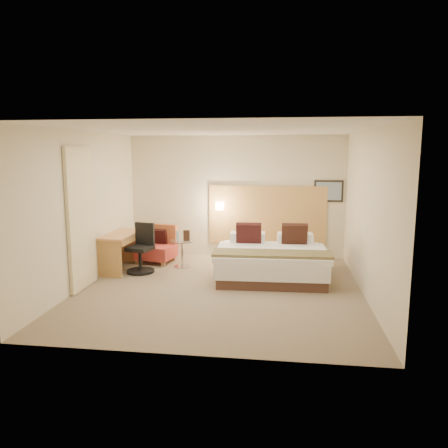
# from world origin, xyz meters

# --- Properties ---
(floor) EXTENTS (4.80, 5.00, 0.02)m
(floor) POSITION_xyz_m (0.00, 0.00, -0.01)
(floor) COLOR #776650
(floor) RESTS_ON ground
(ceiling) EXTENTS (4.80, 5.00, 0.02)m
(ceiling) POSITION_xyz_m (0.00, 0.00, 2.71)
(ceiling) COLOR silver
(ceiling) RESTS_ON floor
(wall_back) EXTENTS (4.80, 0.02, 2.70)m
(wall_back) POSITION_xyz_m (0.00, 2.51, 1.35)
(wall_back) COLOR beige
(wall_back) RESTS_ON floor
(wall_front) EXTENTS (4.80, 0.02, 2.70)m
(wall_front) POSITION_xyz_m (0.00, -2.51, 1.35)
(wall_front) COLOR beige
(wall_front) RESTS_ON floor
(wall_left) EXTENTS (0.02, 5.00, 2.70)m
(wall_left) POSITION_xyz_m (-2.41, 0.00, 1.35)
(wall_left) COLOR beige
(wall_left) RESTS_ON floor
(wall_right) EXTENTS (0.02, 5.00, 2.70)m
(wall_right) POSITION_xyz_m (2.41, 0.00, 1.35)
(wall_right) COLOR beige
(wall_right) RESTS_ON floor
(headboard_panel) EXTENTS (2.60, 0.04, 1.30)m
(headboard_panel) POSITION_xyz_m (0.70, 2.47, 0.95)
(headboard_panel) COLOR tan
(headboard_panel) RESTS_ON wall_back
(art_frame) EXTENTS (0.62, 0.03, 0.47)m
(art_frame) POSITION_xyz_m (2.02, 2.48, 1.50)
(art_frame) COLOR black
(art_frame) RESTS_ON wall_back
(art_canvas) EXTENTS (0.54, 0.01, 0.39)m
(art_canvas) POSITION_xyz_m (2.02, 2.46, 1.50)
(art_canvas) COLOR gray
(art_canvas) RESTS_ON wall_back
(lamp_arm) EXTENTS (0.02, 0.12, 0.02)m
(lamp_arm) POSITION_xyz_m (-0.35, 2.42, 1.15)
(lamp_arm) COLOR silver
(lamp_arm) RESTS_ON wall_back
(lamp_shade) EXTENTS (0.15, 0.15, 0.15)m
(lamp_shade) POSITION_xyz_m (-0.35, 2.36, 1.15)
(lamp_shade) COLOR #FCEBC5
(lamp_shade) RESTS_ON wall_back
(curtain) EXTENTS (0.06, 0.90, 2.42)m
(curtain) POSITION_xyz_m (-2.36, -0.25, 1.22)
(curtain) COLOR beige
(curtain) RESTS_ON wall_left
(bottle_a) EXTENTS (0.07, 0.07, 0.20)m
(bottle_a) POSITION_xyz_m (-1.07, 1.36, 0.65)
(bottle_a) COLOR #99C3EC
(bottle_a) RESTS_ON side_table
(menu_folder) EXTENTS (0.14, 0.07, 0.22)m
(menu_folder) POSITION_xyz_m (-0.89, 1.35, 0.66)
(menu_folder) COLOR #372116
(menu_folder) RESTS_ON side_table
(bed) EXTENTS (2.09, 2.03, 0.99)m
(bed) POSITION_xyz_m (0.85, 0.93, 0.32)
(bed) COLOR #452B22
(bed) RESTS_ON floor
(lounge_chair) EXTENTS (0.85, 0.77, 0.79)m
(lounge_chair) POSITION_xyz_m (-1.62, 1.71, 0.31)
(lounge_chair) COLOR tan
(lounge_chair) RESTS_ON floor
(side_table) EXTENTS (0.56, 0.56, 0.55)m
(side_table) POSITION_xyz_m (-0.98, 1.34, 0.31)
(side_table) COLOR #BBBCC2
(side_table) RESTS_ON floor
(desk) EXTENTS (0.62, 1.22, 0.75)m
(desk) POSITION_xyz_m (-2.11, 0.97, 0.59)
(desk) COLOR tan
(desk) RESTS_ON floor
(desk_chair) EXTENTS (0.65, 0.65, 0.95)m
(desk_chair) POSITION_xyz_m (-1.69, 0.87, 0.39)
(desk_chair) COLOR black
(desk_chair) RESTS_ON floor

